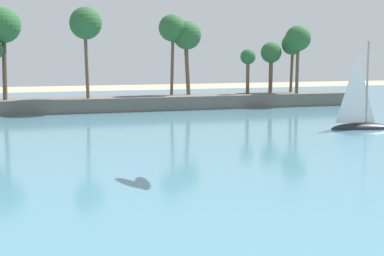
# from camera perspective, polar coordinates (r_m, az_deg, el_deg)

# --- Properties ---
(sea) EXTENTS (220.00, 101.52, 0.06)m
(sea) POSITION_cam_1_polar(r_m,az_deg,el_deg) (64.38, -13.33, 0.51)
(sea) COLOR teal
(sea) RESTS_ON ground
(palm_headland) EXTENTS (82.69, 6.74, 12.89)m
(palm_headland) POSITION_cam_1_polar(r_m,az_deg,el_deg) (74.79, -13.78, 4.62)
(palm_headland) COLOR #605B54
(palm_headland) RESTS_ON ground
(sailboat_near_shore) EXTENTS (6.47, 3.22, 9.00)m
(sailboat_near_shore) POSITION_cam_1_polar(r_m,az_deg,el_deg) (59.28, 15.95, 0.68)
(sailboat_near_shore) COLOR black
(sailboat_near_shore) RESTS_ON sea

